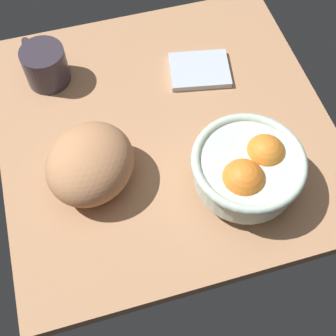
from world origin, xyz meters
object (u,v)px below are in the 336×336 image
mug (45,65)px  fruit_bowl (248,169)px  bread_loaf (90,164)px  napkin_folded (199,70)px

mug → fruit_bowl: bearing=130.7°
fruit_bowl → mug: (30.25, -35.16, -2.11)cm
bread_loaf → mug: bread_loaf is taller
fruit_bowl → napkin_folded: (-0.63, -28.09, -5.48)cm
bread_loaf → mug: size_ratio=1.34×
fruit_bowl → bread_loaf: (25.82, -8.85, -0.72)cm
napkin_folded → fruit_bowl: bearing=88.7°
napkin_folded → mug: 31.85cm
bread_loaf → napkin_folded: bread_loaf is taller
fruit_bowl → mug: bearing=-49.3°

